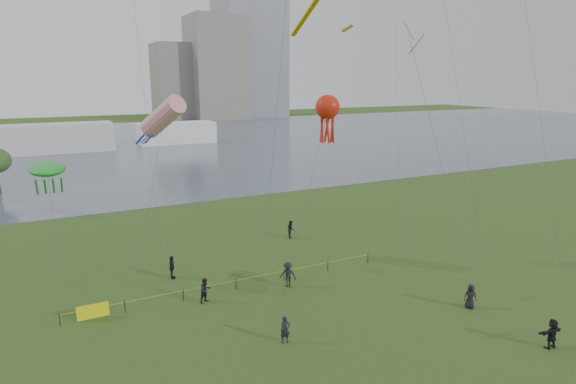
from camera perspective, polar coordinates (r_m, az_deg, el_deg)
name	(u,v)px	position (r m, az deg, el deg)	size (l,w,h in m)	color
ground_plane	(373,378)	(27.64, 10.01, -20.88)	(400.00, 400.00, 0.00)	#233C13
lake	(115,146)	(119.89, -19.77, 5.20)	(400.00, 120.00, 0.08)	#4F596D
building_mid	(217,68)	(189.85, -8.47, 14.31)	(20.00, 20.00, 38.00)	slate
building_low	(177,82)	(191.68, -13.07, 12.61)	(16.00, 18.00, 28.00)	slate
pavilion_left	(58,138)	(113.76, -25.58, 5.79)	(22.00, 8.00, 6.00)	silver
pavilion_right	(177,133)	(120.11, -13.07, 6.84)	(18.00, 7.00, 5.00)	white
fence	(153,299)	(35.30, -15.71, -12.14)	(24.07, 0.07, 1.05)	black
spectator_a	(205,290)	(35.02, -9.75, -11.42)	(0.87, 0.68, 1.79)	black
spectator_b	(288,274)	(36.87, -0.01, -9.75)	(1.27, 0.73, 1.96)	black
spectator_c	(172,267)	(39.37, -13.60, -8.68)	(1.10, 0.46, 1.87)	black
spectator_d	(470,296)	(36.01, 20.80, -11.47)	(0.85, 0.55, 1.73)	black
spectator_e	(552,334)	(33.07, 28.80, -14.50)	(1.70, 0.54, 1.83)	black
spectator_f	(285,330)	(29.81, -0.33, -16.00)	(0.61, 0.40, 1.69)	black
spectator_g	(291,229)	(47.77, 0.35, -4.42)	(0.84, 0.66, 1.73)	black
kite_windsock	(163,117)	(41.16, -14.62, 8.62)	(5.47, 6.72, 14.22)	#3F3F42
kite_creature	(47,169)	(40.68, -26.65, 2.43)	(2.64, 10.51, 9.23)	#3F3F42
kite_octopus	(328,108)	(39.59, 4.71, 9.85)	(7.34, 5.75, 14.16)	#3F3F42
kite_delta	(413,46)	(37.14, 14.61, 16.42)	(6.56, 16.00, 19.47)	#3F3F42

